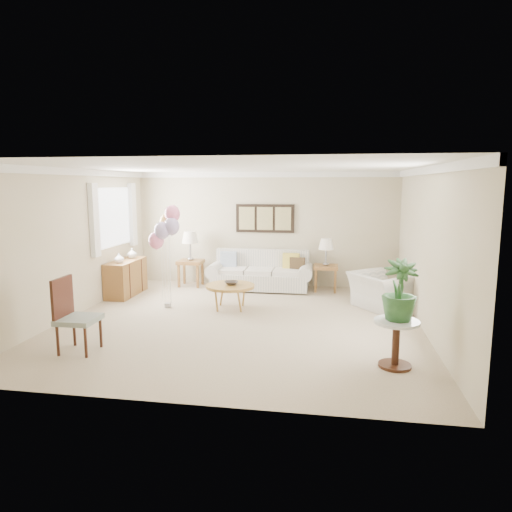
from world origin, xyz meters
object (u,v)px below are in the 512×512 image
at_px(coffee_table, 230,287).
at_px(balloon_cluster, 166,227).
at_px(sofa, 261,274).
at_px(armchair, 381,291).
at_px(accent_chair, 73,313).

height_order(coffee_table, balloon_cluster, balloon_cluster).
xyz_separation_m(sofa, coffee_table, (-0.32, -1.74, 0.09)).
relative_size(coffee_table, armchair, 0.89).
bearing_deg(sofa, accent_chair, -115.18).
relative_size(accent_chair, balloon_cluster, 0.54).
bearing_deg(balloon_cluster, sofa, 50.68).
bearing_deg(sofa, balloon_cluster, -129.32).
bearing_deg(armchair, sofa, 27.75).
distance_m(armchair, balloon_cluster, 4.21).
bearing_deg(sofa, armchair, -26.66).
bearing_deg(balloon_cluster, coffee_table, 4.59).
bearing_deg(coffee_table, balloon_cluster, -175.41).
height_order(sofa, accent_chair, accent_chair).
relative_size(sofa, accent_chair, 2.21).
distance_m(accent_chair, balloon_cluster, 2.65).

